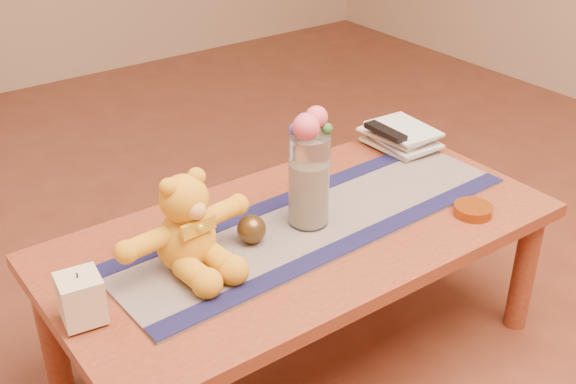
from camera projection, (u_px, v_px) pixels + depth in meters
floor at (301, 354)px, 2.19m from camera, size 5.50×5.50×0.00m
coffee_table_top at (303, 234)px, 1.98m from camera, size 1.40×0.70×0.04m
table_leg_fr at (524, 271)px, 2.21m from camera, size 0.07×0.07×0.41m
table_leg_bl at (51, 332)px, 1.96m from camera, size 0.07×0.07×0.41m
table_leg_br at (394, 197)px, 2.62m from camera, size 0.07×0.07×0.41m
persian_runner at (317, 221)px, 1.99m from camera, size 1.21×0.39×0.01m
runner_border_near at (352, 242)px, 1.89m from camera, size 1.20×0.10×0.00m
runner_border_far at (284, 200)px, 2.09m from camera, size 1.20×0.10×0.00m
teddy_bear at (185, 222)px, 1.75m from camera, size 0.38×0.33×0.24m
pillar_candle at (81, 298)px, 1.59m from camera, size 0.10×0.10×0.11m
candle_wick at (77, 275)px, 1.56m from camera, size 0.00×0.00×0.01m
glass_vase at (309, 180)px, 1.92m from camera, size 0.11×0.11×0.26m
potpourri_fill at (309, 193)px, 1.94m from camera, size 0.09×0.09×0.18m
rose_left at (306, 127)px, 1.82m from camera, size 0.07×0.07×0.07m
rose_right at (316, 117)px, 1.85m from camera, size 0.06×0.06×0.06m
blue_flower_back at (305, 121)px, 1.87m from camera, size 0.04×0.04×0.04m
blue_flower_side at (296, 129)px, 1.84m from camera, size 0.04×0.04×0.04m
leaf_sprig at (327, 129)px, 1.85m from camera, size 0.03×0.03×0.03m
bronze_ball at (251, 229)px, 1.87m from camera, size 0.09×0.09×0.08m
book_bottom at (382, 151)px, 2.37m from camera, size 0.17×0.23×0.02m
book_lower at (384, 146)px, 2.36m from camera, size 0.19×0.24×0.02m
book_upper at (381, 141)px, 2.35m from camera, size 0.19×0.24×0.02m
book_top at (384, 135)px, 2.34m from camera, size 0.18×0.23×0.02m
tv_remote at (385, 132)px, 2.32m from camera, size 0.05×0.16×0.02m
amber_dish at (473, 210)px, 2.03m from camera, size 0.14×0.14×0.03m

